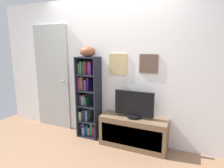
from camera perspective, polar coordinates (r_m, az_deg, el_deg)
name	(u,v)px	position (r m, az deg, el deg)	size (l,w,h in m)	color
back_wall	(111,70)	(3.34, -0.24, 4.18)	(4.80, 0.08, 2.47)	silver
bookshelf	(88,99)	(3.50, -7.12, -4.40)	(0.39, 0.28, 1.47)	black
football	(88,52)	(3.33, -7.34, 9.61)	(0.29, 0.18, 0.18)	brown
tv_stand	(133,132)	(3.25, 6.42, -14.16)	(1.10, 0.36, 0.51)	brown
television	(134,105)	(3.08, 6.62, -6.29)	(0.64, 0.22, 0.44)	black
door	(52,78)	(4.01, -17.48, 1.84)	(0.79, 0.09, 2.05)	#A4A8A4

